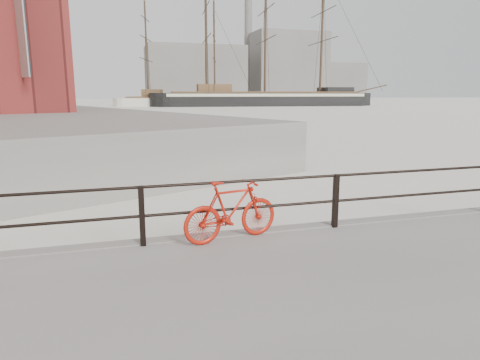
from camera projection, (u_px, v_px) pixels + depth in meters
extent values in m
plane|color=white|center=(476.00, 226.00, 9.17)|extent=(400.00, 400.00, 0.00)
imported|color=#B51A0C|center=(231.00, 210.00, 7.18)|extent=(1.74, 0.63, 1.04)
cube|color=gray|center=(195.00, 74.00, 144.47)|extent=(32.00, 18.00, 18.00)
cube|color=gray|center=(286.00, 67.00, 158.24)|extent=(26.00, 20.00, 24.00)
cube|color=gray|center=(334.00, 82.00, 170.30)|extent=(20.00, 16.00, 14.00)
cylinder|color=gray|center=(248.00, 39.00, 157.34)|extent=(2.80, 2.80, 44.00)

